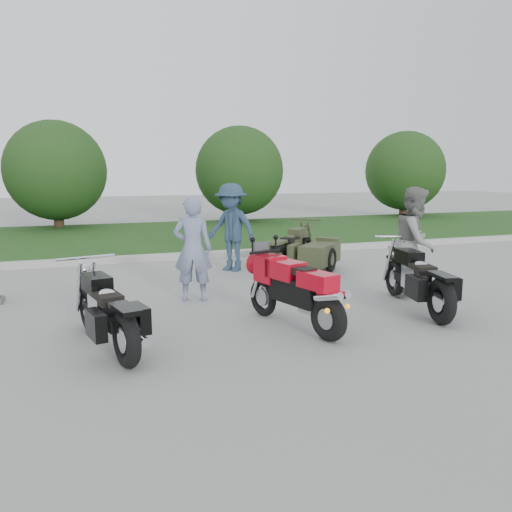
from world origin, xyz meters
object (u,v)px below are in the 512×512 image
object	(u,v)px
sportbike_red	(295,289)
cruiser_right	(419,282)
person_grey	(415,242)
cruiser_left	(107,314)
person_stripe	(193,249)
cruiser_sidecar	(308,252)
person_denim	(231,227)

from	to	relation	value
sportbike_red	cruiser_right	size ratio (longest dim) A/B	0.85
cruiser_right	person_grey	bearing A→B (deg)	70.14
cruiser_left	cruiser_right	size ratio (longest dim) A/B	0.95
cruiser_left	person_stripe	bearing A→B (deg)	39.19
cruiser_right	cruiser_sidecar	bearing A→B (deg)	106.22
person_grey	person_denim	world-z (taller)	person_denim
cruiser_left	sportbike_red	bearing A→B (deg)	-13.72
person_denim	person_stripe	bearing A→B (deg)	-70.43
cruiser_left	person_denim	world-z (taller)	person_denim
sportbike_red	cruiser_left	world-z (taller)	sportbike_red
cruiser_right	sportbike_red	bearing A→B (deg)	-163.09
person_stripe	person_grey	world-z (taller)	person_grey
cruiser_left	person_grey	distance (m)	5.36
sportbike_red	person_grey	distance (m)	2.96
sportbike_red	person_denim	world-z (taller)	person_denim
sportbike_red	person_stripe	bearing A→B (deg)	100.62
cruiser_right	person_denim	bearing A→B (deg)	126.58
person_grey	person_denim	size ratio (longest dim) A/B	1.00
cruiser_sidecar	person_stripe	world-z (taller)	person_stripe
cruiser_sidecar	cruiser_right	bearing A→B (deg)	-40.02
cruiser_right	person_stripe	distance (m)	3.69
cruiser_sidecar	person_denim	size ratio (longest dim) A/B	1.06
sportbike_red	cruiser_left	xyz separation A→B (m)	(-2.50, 0.00, -0.12)
person_grey	cruiser_left	bearing A→B (deg)	152.20
cruiser_right	person_grey	size ratio (longest dim) A/B	1.22
person_grey	cruiser_sidecar	bearing A→B (deg)	67.45
cruiser_right	person_stripe	bearing A→B (deg)	162.89
cruiser_right	person_grey	xyz separation A→B (m)	(0.55, 0.87, 0.49)
person_grey	person_stripe	bearing A→B (deg)	127.02
cruiser_right	person_denim	size ratio (longest dim) A/B	1.21
person_stripe	person_denim	xyz separation A→B (m)	(1.35, 2.28, 0.07)
cruiser_sidecar	person_denim	bearing A→B (deg)	-152.51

